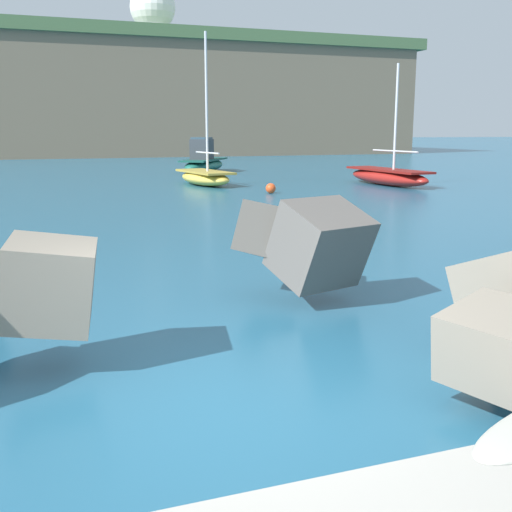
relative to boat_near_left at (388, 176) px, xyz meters
name	(u,v)px	position (x,y,z in m)	size (l,w,h in m)	color
ground_plane	(225,407)	(-15.00, -21.27, -0.46)	(400.00, 400.00, 0.00)	#235B7A
boat_near_left	(388,176)	(0.00, 0.00, 0.00)	(1.85, 6.16, 5.80)	maroon
boat_near_centre	(205,176)	(-8.59, 2.99, -0.01)	(2.28, 4.62, 7.24)	#EAC64C
boat_mid_left	(204,162)	(-6.13, 12.34, 0.23)	(4.70, 5.93, 2.25)	#1E6656
mooring_buoy_middle	(271,188)	(-6.96, -1.80, -0.24)	(0.44, 0.44, 0.44)	#E54C1E
radar_dome	(153,16)	(0.15, 60.84, 17.42)	(6.13, 6.13, 9.23)	silver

